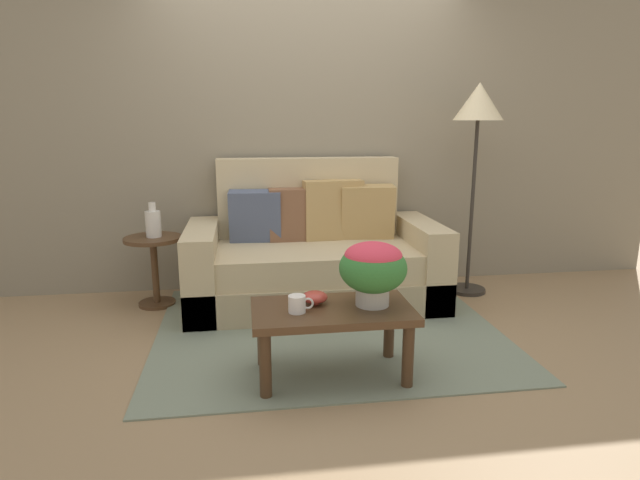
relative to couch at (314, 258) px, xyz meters
The scene contains 11 objects.
ground_plane 0.74m from the couch, 88.99° to the right, with size 14.00×14.00×0.00m, color #997A56.
wall_back 1.19m from the couch, 88.67° to the left, with size 6.40×0.12×2.86m, color gray.
area_rug 0.71m from the couch, 88.94° to the right, with size 2.29×1.95×0.01m, color gray.
couch is the anchor object (origin of this frame).
coffee_table 1.28m from the couch, 93.13° to the right, with size 0.88×0.49×0.41m.
side_table 1.23m from the couch, behind, with size 0.43×0.43×0.54m.
floor_lamp 1.69m from the couch, ahead, with size 0.38×0.38×1.69m.
potted_plant 1.31m from the couch, 83.06° to the right, with size 0.37×0.37×0.35m.
coffee_mug 1.36m from the couch, 101.31° to the right, with size 0.14×0.09×0.09m.
snack_bowl 1.22m from the couch, 97.44° to the right, with size 0.14×0.14×0.07m.
table_vase 1.25m from the couch, behind, with size 0.11×0.11×0.26m.
Camera 1 is at (-0.54, -3.29, 1.41)m, focal length 29.39 mm.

